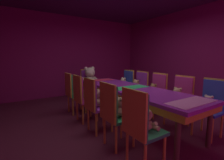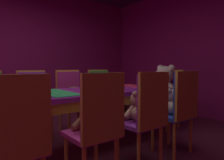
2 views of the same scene
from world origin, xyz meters
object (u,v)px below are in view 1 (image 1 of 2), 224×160
object	(u,v)px
teddy_left_1	(120,108)
king_teddy_bear	(90,78)
teddy_right_0	(208,104)
teddy_right_4	(123,84)
chair_left_4	(72,89)
teddy_left_2	(101,99)
teddy_left_3	(87,94)
chair_right_1	(181,95)
chair_right_2	(157,90)
teddy_left_4	(78,89)
throne_chair	(88,82)
teddy_left_0	(147,121)
teddy_right_2	(153,91)
chair_left_0	(138,122)
chair_left_1	(112,109)
banquet_table	(130,92)
chair_left_2	(94,100)
chair_right_3	(140,86)
chair_right_0	(212,102)
teddy_right_1	(177,96)
chair_right_4	(127,83)
chair_left_3	(81,94)
teddy_right_3	(136,87)

from	to	relation	value
teddy_left_1	king_teddy_bear	bearing A→B (deg)	74.73
teddy_right_0	teddy_right_4	xyz separation A→B (m)	(-0.01, 2.35, 0.02)
chair_left_4	teddy_left_2	bearing A→B (deg)	-83.16
teddy_left_3	chair_right_1	world-z (taller)	chair_right_1
chair_right_2	chair_left_4	bearing A→B (deg)	-35.00
teddy_left_3	teddy_left_4	size ratio (longest dim) A/B	0.83
chair_right_1	king_teddy_bear	xyz separation A→B (m)	(-0.81, 2.52, 0.12)
throne_chair	teddy_left_0	bearing A→B (deg)	-11.87
chair_right_1	teddy_right_2	size ratio (longest dim) A/B	3.10
chair_left_0	teddy_right_2	world-z (taller)	chair_left_0
chair_left_1	teddy_left_1	xyz separation A→B (m)	(0.15, -0.00, -0.01)
banquet_table	chair_left_2	world-z (taller)	chair_left_2
chair_right_3	king_teddy_bear	size ratio (longest dim) A/B	1.52
chair_right_2	chair_right_3	world-z (taller)	same
teddy_left_1	chair_right_0	distance (m)	1.63
chair_left_1	chair_right_3	distance (m)	2.05
chair_right_3	chair_left_1	bearing A→B (deg)	36.06
teddy_left_4	teddy_right_0	xyz separation A→B (m)	(1.38, -2.36, -0.03)
teddy_right_1	chair_right_2	bearing A→B (deg)	-104.57
teddy_left_2	chair_left_2	bearing A→B (deg)	-180.00
chair_left_2	chair_left_0	bearing A→B (deg)	-89.38
chair_right_1	chair_right_4	distance (m)	1.78
chair_left_3	teddy_right_2	size ratio (longest dim) A/B	3.10
teddy_left_1	teddy_left_2	world-z (taller)	teddy_left_2
chair_left_0	chair_right_0	xyz separation A→B (m)	(1.66, -0.03, 0.00)
teddy_left_1	teddy_left_4	xyz separation A→B (m)	(0.00, 1.77, 0.01)
teddy_right_0	king_teddy_bear	world-z (taller)	king_teddy_bear
teddy_left_2	chair_left_3	world-z (taller)	chair_left_3
banquet_table	teddy_right_3	distance (m)	0.92
teddy_right_0	chair_left_1	bearing A→B (deg)	-21.04
teddy_left_2	teddy_right_0	size ratio (longest dim) A/B	1.19
teddy_right_1	chair_right_2	distance (m)	0.66
chair_right_1	chair_right_2	world-z (taller)	same
chair_left_2	throne_chair	bearing A→B (deg)	68.13
teddy_left_3	throne_chair	world-z (taller)	throne_chair
teddy_left_0	teddy_right_1	xyz separation A→B (m)	(1.34, 0.54, 0.02)
chair_left_1	chair_right_4	bearing A→B (deg)	46.80
teddy_left_1	chair_right_1	bearing A→B (deg)	-0.70
chair_left_2	teddy_left_4	distance (m)	1.19
chair_left_1	teddy_right_1	world-z (taller)	chair_left_1
chair_left_3	chair_right_0	distance (m)	2.43
chair_right_0	chair_right_2	world-z (taller)	same
chair_left_1	teddy_left_1	size ratio (longest dim) A/B	3.07
chair_left_1	chair_right_0	bearing A→B (deg)	-19.38
chair_right_3	teddy_left_4	bearing A→B (deg)	-20.54
chair_left_3	chair_right_2	distance (m)	1.75
teddy_left_0	chair_right_3	distance (m)	2.32
chair_left_1	chair_right_1	world-z (taller)	same
chair_left_1	chair_right_3	world-z (taller)	same
teddy_left_1	chair_right_4	size ratio (longest dim) A/B	0.33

